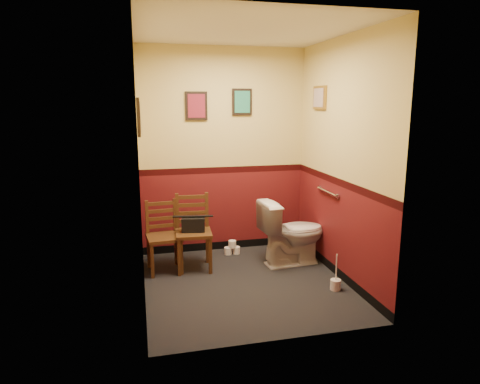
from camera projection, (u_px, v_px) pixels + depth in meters
name	position (u px, v px, depth m)	size (l,w,h in m)	color
floor	(245.00, 283.00, 4.80)	(2.20, 2.40, 0.00)	black
ceiling	(246.00, 30.00, 4.25)	(2.20, 2.40, 0.00)	silver
wall_back	(223.00, 152.00, 5.67)	(2.20, 2.70, 0.00)	#5B1315
wall_front	(283.00, 185.00, 3.38)	(2.20, 2.70, 0.00)	#5B1315
wall_left	(139.00, 168.00, 4.27)	(2.40, 2.70, 0.00)	#5B1315
wall_right	(341.00, 161.00, 4.77)	(2.40, 2.70, 0.00)	#5B1315
grab_bar	(327.00, 192.00, 5.09)	(0.05, 0.56, 0.06)	silver
framed_print_back_a	(196.00, 106.00, 5.44)	(0.28, 0.04, 0.36)	black
framed_print_back_b	(242.00, 102.00, 5.57)	(0.26, 0.04, 0.34)	black
framed_print_left	(139.00, 117.00, 4.27)	(0.04, 0.30, 0.38)	black
framed_print_right	(319.00, 98.00, 5.20)	(0.04, 0.34, 0.28)	olive
toilet	(292.00, 233.00, 5.32)	(0.46, 0.82, 0.80)	white
toilet_brush	(336.00, 284.00, 4.63)	(0.11, 0.11, 0.41)	silver
chair_left	(163.00, 236.00, 5.11)	(0.43, 0.43, 0.84)	#4B2E16
chair_right	(193.00, 232.00, 5.17)	(0.45, 0.45, 0.91)	#4B2E16
handbag	(193.00, 224.00, 5.11)	(0.29, 0.18, 0.20)	black
tp_stack	(232.00, 248.00, 5.72)	(0.22, 0.11, 0.19)	silver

